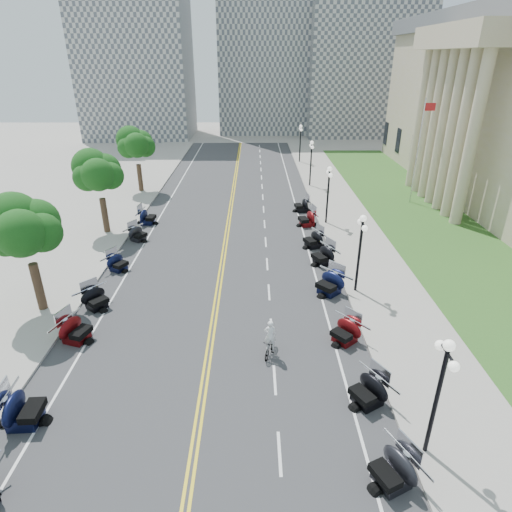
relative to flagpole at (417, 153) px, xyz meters
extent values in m
plane|color=gray|center=(-18.00, -22.00, -5.00)|extent=(160.00, 160.00, 0.00)
cube|color=#333335|center=(-18.00, -12.00, -5.00)|extent=(16.00, 90.00, 0.01)
cube|color=yellow|center=(-18.12, -12.00, -4.99)|extent=(0.12, 90.00, 0.00)
cube|color=yellow|center=(-17.88, -12.00, -4.99)|extent=(0.12, 90.00, 0.00)
cube|color=white|center=(-11.60, -12.00, -4.99)|extent=(0.12, 90.00, 0.00)
cube|color=white|center=(-24.40, -12.00, -4.99)|extent=(0.12, 90.00, 0.00)
cube|color=white|center=(-14.80, -30.00, -4.99)|extent=(0.12, 2.00, 0.00)
cube|color=white|center=(-14.80, -26.00, -4.99)|extent=(0.12, 2.00, 0.00)
cube|color=white|center=(-14.80, -22.00, -4.99)|extent=(0.12, 2.00, 0.00)
cube|color=white|center=(-14.80, -18.00, -4.99)|extent=(0.12, 2.00, 0.00)
cube|color=white|center=(-14.80, -14.00, -4.99)|extent=(0.12, 2.00, 0.00)
cube|color=white|center=(-14.80, -10.00, -4.99)|extent=(0.12, 2.00, 0.00)
cube|color=white|center=(-14.80, -6.00, -4.99)|extent=(0.12, 2.00, 0.00)
cube|color=white|center=(-14.80, -2.00, -4.99)|extent=(0.12, 2.00, 0.00)
cube|color=white|center=(-14.80, 2.00, -4.99)|extent=(0.12, 2.00, 0.00)
cube|color=white|center=(-14.80, 6.00, -4.99)|extent=(0.12, 2.00, 0.00)
cube|color=white|center=(-14.80, 10.00, -4.99)|extent=(0.12, 2.00, 0.00)
cube|color=white|center=(-14.80, 14.00, -4.99)|extent=(0.12, 2.00, 0.00)
cube|color=white|center=(-14.80, 18.00, -4.99)|extent=(0.12, 2.00, 0.00)
cube|color=white|center=(-14.80, 22.00, -4.99)|extent=(0.12, 2.00, 0.00)
cube|color=white|center=(-14.80, 26.00, -4.99)|extent=(0.12, 2.00, 0.00)
cube|color=white|center=(-14.80, 30.00, -4.99)|extent=(0.12, 2.00, 0.00)
cube|color=#9E9991|center=(-7.50, -12.00, -4.92)|extent=(5.00, 90.00, 0.15)
cube|color=#9E9991|center=(-28.50, -12.00, -4.92)|extent=(5.00, 90.00, 0.15)
cube|color=#356023|center=(-0.50, -4.00, -4.95)|extent=(9.00, 60.00, 0.10)
cube|color=gray|center=(-36.00, 40.00, 8.00)|extent=(18.00, 14.00, 26.00)
cube|color=gray|center=(-14.00, 46.00, 10.00)|extent=(16.00, 12.00, 30.00)
cube|color=gray|center=(4.00, 43.00, 6.00)|extent=(20.00, 14.00, 22.00)
imported|color=#A51414|center=(-14.96, -24.19, -4.52)|extent=(0.97, 1.67, 0.97)
imported|color=white|center=(-14.96, -24.19, -3.21)|extent=(0.60, 0.39, 1.63)
camera|label=1|loc=(-15.74, -41.29, 8.42)|focal=30.00mm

